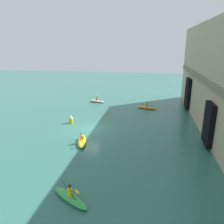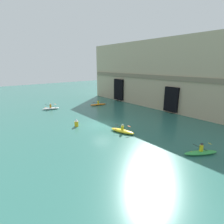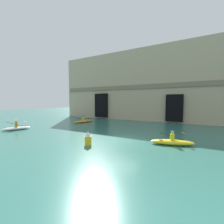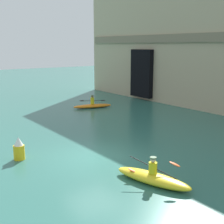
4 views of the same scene
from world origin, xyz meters
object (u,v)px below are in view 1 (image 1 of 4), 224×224
Objects in this scene: kayak_yellow at (82,141)px; kayak_orange at (147,107)px; kayak_white at (97,101)px; kayak_green at (70,197)px; marker_buoy at (71,119)px.

kayak_orange is at bearing -40.00° from kayak_yellow.
kayak_green is (25.76, 4.53, 0.00)m from kayak_white.
kayak_white is 2.81× the size of marker_buoy.
kayak_yellow is 1.06× the size of kayak_green.
kayak_white is 0.89× the size of kayak_orange.
kayak_white is (-17.07, -2.57, -0.01)m from kayak_yellow.
kayak_yellow is at bearing -97.15° from kayak_orange.
marker_buoy is (8.61, -9.64, 0.30)m from kayak_orange.
kayak_orange is at bearing -178.05° from kayak_white.
kayak_orange is 23.40m from kayak_green.
kayak_yellow is 1.09× the size of kayak_white.
kayak_white is 0.97× the size of kayak_green.
kayak_yellow is at bearing 30.01° from marker_buoy.
kayak_yellow is 3.07× the size of marker_buoy.
kayak_white is 26.16m from kayak_green.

